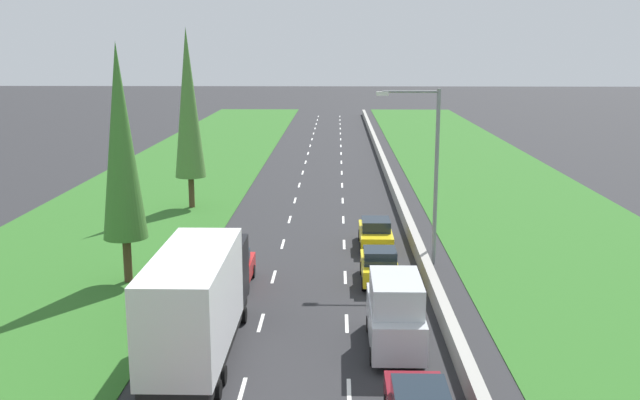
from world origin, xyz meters
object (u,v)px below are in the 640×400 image
(silver_van_right_lane_third, at_px, (395,313))
(poplar_tree_third, at_px, (188,104))
(poplar_tree_second, at_px, (121,143))
(yellow_sedan_right_lane, at_px, (376,233))
(street_light_mast, at_px, (430,164))
(white_box_truck_left_lane, at_px, (199,301))
(red_hatchback_left_lane_fourth, at_px, (233,269))
(yellow_hatchback_right_lane, at_px, (379,266))

(silver_van_right_lane_third, xyz_separation_m, poplar_tree_third, (-12.32, 23.89, 5.83))
(poplar_tree_second, relative_size, poplar_tree_third, 0.91)
(yellow_sedan_right_lane, bearing_deg, street_light_mast, -50.21)
(poplar_tree_third, bearing_deg, white_box_truck_left_lane, -78.09)
(poplar_tree_second, xyz_separation_m, street_light_mast, (14.63, 3.43, -1.47))
(yellow_sedan_right_lane, height_order, street_light_mast, street_light_mast)
(poplar_tree_third, relative_size, street_light_mast, 1.37)
(white_box_truck_left_lane, height_order, poplar_tree_third, poplar_tree_third)
(poplar_tree_second, height_order, poplar_tree_third, poplar_tree_third)
(silver_van_right_lane_third, relative_size, poplar_tree_third, 0.40)
(silver_van_right_lane_third, xyz_separation_m, poplar_tree_second, (-12.11, 7.50, 5.30))
(white_box_truck_left_lane, xyz_separation_m, yellow_sedan_right_lane, (7.07, 14.98, -1.37))
(silver_van_right_lane_third, distance_m, red_hatchback_left_lane_fourth, 9.99)
(yellow_sedan_right_lane, height_order, poplar_tree_third, poplar_tree_third)
(silver_van_right_lane_third, distance_m, poplar_tree_second, 15.20)
(poplar_tree_second, bearing_deg, yellow_hatchback_right_lane, 0.92)
(yellow_hatchback_right_lane, bearing_deg, silver_van_right_lane_third, -89.01)
(yellow_hatchback_right_lane, relative_size, poplar_tree_third, 0.32)
(white_box_truck_left_lane, distance_m, yellow_sedan_right_lane, 16.62)
(poplar_tree_third, bearing_deg, poplar_tree_second, -89.27)
(white_box_truck_left_lane, bearing_deg, yellow_sedan_right_lane, 64.74)
(white_box_truck_left_lane, xyz_separation_m, street_light_mast, (9.58, 11.97, 3.05))
(silver_van_right_lane_third, bearing_deg, yellow_hatchback_right_lane, 90.99)
(yellow_hatchback_right_lane, distance_m, poplar_tree_third, 21.25)
(silver_van_right_lane_third, bearing_deg, red_hatchback_left_lane_fourth, 134.79)
(yellow_hatchback_right_lane, bearing_deg, white_box_truck_left_lane, -128.45)
(white_box_truck_left_lane, distance_m, red_hatchback_left_lane_fourth, 8.22)
(red_hatchback_left_lane_fourth, distance_m, street_light_mast, 11.19)
(white_box_truck_left_lane, xyz_separation_m, yellow_hatchback_right_lane, (6.93, 8.73, -1.35))
(silver_van_right_lane_third, height_order, poplar_tree_third, poplar_tree_third)
(silver_van_right_lane_third, height_order, yellow_sedan_right_lane, silver_van_right_lane_third)
(white_box_truck_left_lane, height_order, red_hatchback_left_lane_fourth, white_box_truck_left_lane)
(yellow_sedan_right_lane, xyz_separation_m, red_hatchback_left_lane_fourth, (-7.03, -6.87, 0.02))
(white_box_truck_left_lane, xyz_separation_m, poplar_tree_second, (-5.05, 8.53, 4.52))
(red_hatchback_left_lane_fourth, bearing_deg, poplar_tree_third, 107.47)
(yellow_hatchback_right_lane, relative_size, red_hatchback_left_lane_fourth, 1.00)
(yellow_hatchback_right_lane, distance_m, poplar_tree_second, 13.34)
(silver_van_right_lane_third, xyz_separation_m, yellow_sedan_right_lane, (0.01, 13.95, -0.59))
(silver_van_right_lane_third, bearing_deg, poplar_tree_third, 117.28)
(yellow_hatchback_right_lane, height_order, street_light_mast, street_light_mast)
(yellow_sedan_right_lane, distance_m, poplar_tree_second, 14.94)
(yellow_hatchback_right_lane, bearing_deg, red_hatchback_left_lane_fourth, -174.90)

